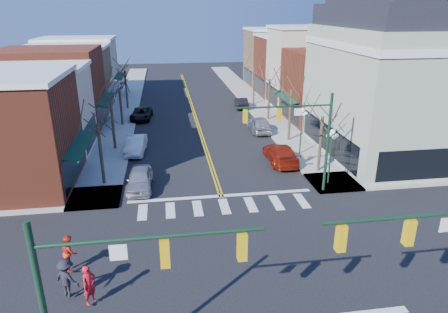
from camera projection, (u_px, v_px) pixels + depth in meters
name	position (u px, v px, depth m)	size (l,w,h in m)	color
ground	(242.00, 261.00, 20.97)	(160.00, 160.00, 0.00)	black
sidewalk_left	(113.00, 145.00, 38.23)	(3.50, 70.00, 0.15)	#9E9B93
sidewalk_right	(289.00, 137.00, 40.68)	(3.50, 70.00, 0.15)	#9E9B93
bldg_left_stucco_a	(30.00, 112.00, 35.53)	(10.00, 7.00, 7.50)	beige
bldg_left_brick_b	(52.00, 89.00, 42.75)	(10.00, 9.00, 8.50)	maroon
bldg_left_tan	(69.00, 80.00, 50.51)	(10.00, 7.50, 7.80)	#8E724E
bldg_left_stucco_b	(80.00, 69.00, 57.62)	(10.00, 8.00, 8.20)	beige
bldg_right_brick_a	(333.00, 87.00, 45.57)	(10.00, 8.50, 8.00)	maroon
bldg_right_stucco	(310.00, 68.00, 52.40)	(10.00, 7.00, 10.00)	beige
bldg_right_brick_b	(292.00, 66.00, 59.60)	(10.00, 8.00, 8.50)	maroon
bldg_right_tan	(277.00, 58.00, 66.92)	(10.00, 8.00, 9.00)	#8E724E
victorian_corner	(399.00, 80.00, 34.37)	(12.25, 14.25, 13.30)	#A2AE97
traffic_mast_near_left	(108.00, 291.00, 11.68)	(6.60, 0.28, 7.20)	#14331E
traffic_mast_far_right	(303.00, 130.00, 26.94)	(6.60, 0.28, 7.20)	#14331E
lamppost_corner	(331.00, 147.00, 28.95)	(0.36, 0.36, 4.33)	#14331E
lamppost_midblock	(302.00, 123.00, 34.96)	(0.36, 0.36, 4.33)	#14331E
tree_left_a	(101.00, 155.00, 29.13)	(0.24, 0.24, 4.76)	#382B21
tree_left_b	(113.00, 124.00, 36.49)	(0.24, 0.24, 5.04)	#382B21
tree_left_c	(121.00, 106.00, 43.98)	(0.24, 0.24, 4.55)	#382B21
tree_left_d	(126.00, 90.00, 51.33)	(0.24, 0.24, 4.90)	#382B21
tree_right_a	(320.00, 145.00, 31.52)	(0.24, 0.24, 4.62)	#382B21
tree_right_b	(290.00, 116.00, 38.82)	(0.24, 0.24, 5.18)	#382B21
tree_right_c	(269.00, 100.00, 46.29)	(0.24, 0.24, 4.83)	#382B21
tree_right_d	(254.00, 87.00, 53.67)	(0.24, 0.24, 4.97)	#382B21
car_left_near	(140.00, 179.00, 29.07)	(1.79, 4.45, 1.52)	#AEAEB3
car_left_mid	(136.00, 145.00, 36.33)	(1.58, 4.52, 1.49)	white
car_left_far	(141.00, 114.00, 47.20)	(2.22, 4.81, 1.34)	black
car_right_near	(281.00, 154.00, 34.06)	(2.19, 5.40, 1.57)	maroon
car_right_mid	(259.00, 124.00, 42.49)	(1.96, 4.88, 1.66)	#AEAFB3
car_right_far	(241.00, 103.00, 52.53)	(1.46, 4.18, 1.38)	black
pedestrian_red_a	(89.00, 285.00, 17.48)	(0.69, 0.45, 1.90)	red
pedestrian_red_b	(70.00, 252.00, 19.85)	(0.90, 0.70, 1.86)	red
pedestrian_dark_b	(67.00, 278.00, 17.93)	(1.22, 0.70, 1.89)	black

